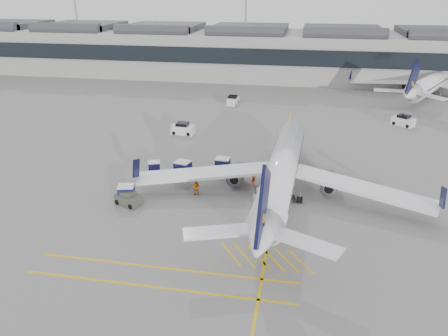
% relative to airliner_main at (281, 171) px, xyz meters
% --- Properties ---
extents(ground, '(220.00, 220.00, 0.00)m').
position_rel_airliner_main_xyz_m(ground, '(-10.42, -5.66, -2.77)').
color(ground, gray).
rests_on(ground, ground).
extents(terminal, '(200.00, 20.45, 12.40)m').
position_rel_airliner_main_xyz_m(terminal, '(-10.42, 66.27, 3.37)').
color(terminal, '#9E9E99').
rests_on(terminal, ground).
extents(light_masts, '(113.00, 0.60, 25.45)m').
position_rel_airliner_main_xyz_m(light_masts, '(-12.09, 80.34, 11.72)').
color(light_masts, slate).
rests_on(light_masts, ground).
extents(apron_markings, '(0.25, 60.00, 0.01)m').
position_rel_airliner_main_xyz_m(apron_markings, '(-0.42, 4.34, -2.76)').
color(apron_markings, gold).
rests_on(apron_markings, ground).
extents(airliner_main, '(32.42, 35.47, 9.42)m').
position_rel_airliner_main_xyz_m(airliner_main, '(0.00, 0.00, 0.00)').
color(airliner_main, white).
rests_on(airliner_main, ground).
extents(airliner_far, '(30.12, 33.22, 9.69)m').
position_rel_airliner_main_xyz_m(airliner_far, '(27.72, 52.10, 0.08)').
color(airliner_far, white).
rests_on(airliner_far, ground).
extents(belt_loader, '(4.65, 2.26, 1.84)m').
position_rel_airliner_main_xyz_m(belt_loader, '(-0.98, -2.21, -2.23)').
color(belt_loader, beige).
rests_on(belt_loader, ground).
extents(baggage_cart_a, '(2.28, 2.03, 2.04)m').
position_rel_airliner_main_xyz_m(baggage_cart_a, '(-11.96, 2.54, -1.68)').
color(baggage_cart_a, gray).
rests_on(baggage_cart_a, ground).
extents(baggage_cart_b, '(1.92, 1.61, 1.95)m').
position_rel_airliner_main_xyz_m(baggage_cart_b, '(-7.46, 4.68, -1.72)').
color(baggage_cart_b, gray).
rests_on(baggage_cart_b, ground).
extents(baggage_cart_c, '(1.83, 1.67, 1.59)m').
position_rel_airliner_main_xyz_m(baggage_cart_c, '(-15.72, 2.90, -1.92)').
color(baggage_cart_c, gray).
rests_on(baggage_cart_c, ground).
extents(baggage_cart_d, '(2.10, 1.87, 1.89)m').
position_rel_airliner_main_xyz_m(baggage_cart_d, '(-16.16, -4.89, -1.75)').
color(baggage_cart_d, gray).
rests_on(baggage_cart_d, ground).
extents(ramp_agent_a, '(0.63, 0.70, 1.61)m').
position_rel_airliner_main_xyz_m(ramp_agent_a, '(-3.27, 2.06, -1.97)').
color(ramp_agent_a, '#E23B0B').
rests_on(ramp_agent_a, ground).
extents(ramp_agent_b, '(0.93, 0.74, 1.85)m').
position_rel_airliner_main_xyz_m(ramp_agent_b, '(-9.25, -1.81, -1.85)').
color(ramp_agent_b, orange).
rests_on(ramp_agent_b, ground).
extents(pushback_tug, '(3.07, 2.47, 1.49)m').
position_rel_airliner_main_xyz_m(pushback_tug, '(-15.74, -5.44, -2.10)').
color(pushback_tug, '#474A3F').
rests_on(pushback_tug, ground).
extents(safety_cone_nose, '(0.35, 0.35, 0.48)m').
position_rel_airliner_main_xyz_m(safety_cone_nose, '(-1.60, 16.04, -2.53)').
color(safety_cone_nose, '#F24C0A').
rests_on(safety_cone_nose, ground).
extents(safety_cone_engine, '(0.37, 0.37, 0.52)m').
position_rel_airliner_main_xyz_m(safety_cone_engine, '(4.93, 0.70, -2.51)').
color(safety_cone_engine, '#F24C0A').
rests_on(safety_cone_engine, ground).
extents(service_van_left, '(3.65, 2.01, 1.82)m').
position_rel_airliner_main_xyz_m(service_van_left, '(-16.48, 18.59, -1.96)').
color(service_van_left, silver).
rests_on(service_van_left, ground).
extents(service_van_mid, '(1.98, 3.51, 1.74)m').
position_rel_airliner_main_xyz_m(service_van_mid, '(-11.78, 38.04, -1.99)').
color(service_van_mid, silver).
rests_on(service_van_mid, ground).
extents(service_van_right, '(3.88, 3.47, 1.81)m').
position_rel_airliner_main_xyz_m(service_van_right, '(18.28, 29.60, -1.96)').
color(service_van_right, silver).
rests_on(service_van_right, ground).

